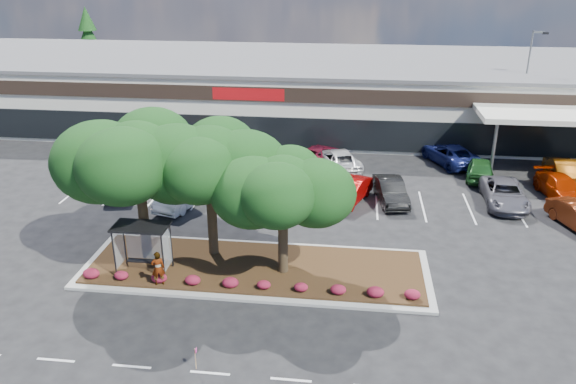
# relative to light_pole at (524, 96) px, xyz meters

# --- Properties ---
(ground) EXTENTS (160.00, 160.00, 0.00)m
(ground) POSITION_rel_light_pole_xyz_m (-16.99, -28.03, -4.32)
(ground) COLOR black
(ground) RESTS_ON ground
(retail_store) EXTENTS (80.40, 25.20, 6.25)m
(retail_store) POSITION_rel_light_pole_xyz_m (-16.93, 5.88, -1.16)
(retail_store) COLOR beige
(retail_store) RESTS_ON ground
(landscape_island) EXTENTS (18.00, 6.00, 0.26)m
(landscape_island) POSITION_rel_light_pole_xyz_m (-18.99, -24.03, -4.19)
(landscape_island) COLOR #A1A29D
(landscape_island) RESTS_ON ground
(lane_markings) EXTENTS (33.12, 20.06, 0.01)m
(lane_markings) POSITION_rel_light_pole_xyz_m (-17.13, -17.61, -4.31)
(lane_markings) COLOR silver
(lane_markings) RESTS_ON ground
(shrub_row) EXTENTS (17.00, 0.80, 0.50)m
(shrub_row) POSITION_rel_light_pole_xyz_m (-18.99, -26.13, -3.81)
(shrub_row) COLOR #9A1E43
(shrub_row) RESTS_ON landscape_island
(bus_shelter) EXTENTS (2.75, 1.55, 2.59)m
(bus_shelter) POSITION_rel_light_pole_xyz_m (-24.49, -25.08, -2.01)
(bus_shelter) COLOR black
(bus_shelter) RESTS_ON landscape_island
(island_tree_west) EXTENTS (7.20, 7.20, 7.89)m
(island_tree_west) POSITION_rel_light_pole_xyz_m (-24.99, -23.53, -0.11)
(island_tree_west) COLOR #113310
(island_tree_west) RESTS_ON landscape_island
(island_tree_mid) EXTENTS (6.60, 6.60, 7.32)m
(island_tree_mid) POSITION_rel_light_pole_xyz_m (-21.49, -22.83, -0.40)
(island_tree_mid) COLOR #113310
(island_tree_mid) RESTS_ON landscape_island
(island_tree_east) EXTENTS (5.80, 5.80, 6.50)m
(island_tree_east) POSITION_rel_light_pole_xyz_m (-17.49, -24.33, -0.81)
(island_tree_east) COLOR #113310
(island_tree_east) RESTS_ON landscape_island
(conifer_north_west) EXTENTS (4.40, 4.40, 10.00)m
(conifer_north_west) POSITION_rel_light_pole_xyz_m (-46.99, 17.97, 0.68)
(conifer_north_west) COLOR #113310
(conifer_north_west) RESTS_ON ground
(person_waiting) EXTENTS (0.76, 0.64, 1.78)m
(person_waiting) POSITION_rel_light_pole_xyz_m (-23.37, -26.33, -3.17)
(person_waiting) COLOR #594C47
(person_waiting) RESTS_ON landscape_island
(light_pole) EXTENTS (1.42, 0.75, 9.75)m
(light_pole) POSITION_rel_light_pole_xyz_m (0.00, 0.00, 0.00)
(light_pole) COLOR #A1A29D
(light_pole) RESTS_ON ground
(survey_stake) EXTENTS (0.07, 0.14, 0.99)m
(survey_stake) POSITION_rel_light_pole_xyz_m (-19.98, -31.85, -3.68)
(survey_stake) COLOR tan
(survey_stake) RESTS_ON ground
(car_0) EXTENTS (3.46, 5.71, 1.48)m
(car_0) POSITION_rel_light_pole_xyz_m (-29.10, -12.38, -3.58)
(car_0) COLOR #7B2F03
(car_0) RESTS_ON ground
(car_1) EXTENTS (2.64, 5.10, 1.60)m
(car_1) POSITION_rel_light_pole_xyz_m (-30.02, -14.76, -3.52)
(car_1) COLOR silver
(car_1) RESTS_ON ground
(car_2) EXTENTS (3.02, 5.31, 1.66)m
(car_2) POSITION_rel_light_pole_xyz_m (-25.14, -16.28, -3.49)
(car_2) COLOR silver
(car_2) RESTS_ON ground
(car_3) EXTENTS (2.81, 5.77, 1.62)m
(car_3) POSITION_rel_light_pole_xyz_m (-21.80, -13.13, -3.51)
(car_3) COLOR #585960
(car_3) RESTS_ON ground
(car_4) EXTENTS (3.21, 4.99, 1.55)m
(car_4) POSITION_rel_light_pole_xyz_m (-14.32, -14.40, -3.54)
(car_4) COLOR #850504
(car_4) RESTS_ON ground
(car_5) EXTENTS (2.43, 4.92, 1.55)m
(car_5) POSITION_rel_light_pole_xyz_m (-11.60, -14.02, -3.54)
(car_5) COLOR black
(car_5) RESTS_ON ground
(car_6) EXTENTS (2.73, 5.60, 1.53)m
(car_6) POSITION_rel_light_pole_xyz_m (-4.18, -13.58, -3.55)
(car_6) COLOR slate
(car_6) RESTS_ON ground
(car_8) EXTENTS (2.95, 5.43, 1.49)m
(car_8) POSITION_rel_light_pole_xyz_m (-0.08, -12.07, -3.57)
(car_8) COLOR #9D2000
(car_8) RESTS_ON ground
(car_9) EXTENTS (3.45, 5.97, 1.56)m
(car_9) POSITION_rel_light_pole_xyz_m (-29.40, -5.83, -3.54)
(car_9) COLOR silver
(car_9) RESTS_ON ground
(car_10) EXTENTS (3.03, 5.35, 1.72)m
(car_10) POSITION_rel_light_pole_xyz_m (-25.34, -5.84, -3.46)
(car_10) COLOR silver
(car_10) RESTS_ON ground
(car_11) EXTENTS (3.55, 5.28, 1.42)m
(car_11) POSITION_rel_light_pole_xyz_m (-24.05, -9.63, -3.61)
(car_11) COLOR #BDBDBD
(car_11) RESTS_ON ground
(car_12) EXTENTS (3.99, 5.25, 1.33)m
(car_12) POSITION_rel_light_pole_xyz_m (-16.93, -6.58, -3.65)
(car_12) COLOR maroon
(car_12) RESTS_ON ground
(car_13) EXTENTS (4.17, 5.99, 1.52)m
(car_13) POSITION_rel_light_pole_xyz_m (-15.29, -7.95, -3.56)
(car_13) COLOR #B9B9B9
(car_13) RESTS_ON ground
(car_14) EXTENTS (4.70, 6.29, 1.59)m
(car_14) POSITION_rel_light_pole_xyz_m (-6.58, -5.72, -3.52)
(car_14) COLOR navy
(car_14) RESTS_ON ground
(car_15) EXTENTS (2.66, 4.99, 1.62)m
(car_15) POSITION_rel_light_pole_xyz_m (-4.86, -8.88, -3.51)
(car_15) COLOR #1A4B1C
(car_15) RESTS_ON ground
(car_16) EXTENTS (2.23, 5.35, 1.72)m
(car_16) POSITION_rel_light_pole_xyz_m (1.07, -8.58, -3.46)
(car_16) COLOR #824108
(car_16) RESTS_ON ground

